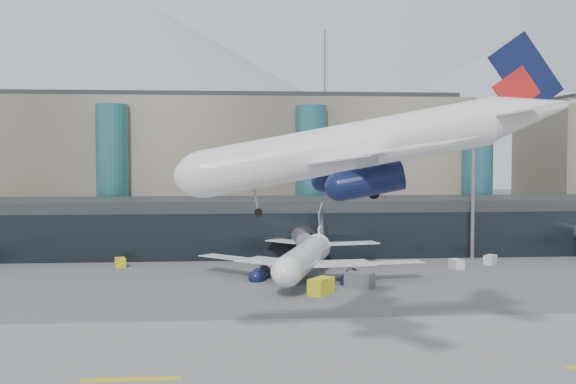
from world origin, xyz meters
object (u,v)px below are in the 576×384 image
Objects in this scene: jet_parked_mid at (308,247)px; veh_d at (490,260)px; lightmast_mid at (473,175)px; veh_c at (360,280)px; veh_g at (456,264)px; hero_jet at (388,130)px; veh_b at (120,262)px; veh_h at (321,286)px.

veh_d is (31.09, 9.18, -3.54)m from jet_parked_mid.
lightmast_mid is 37.58m from veh_c.
jet_parked_mid reaches higher than veh_c.
hero_jet is at bearing -35.14° from veh_g.
veh_h is (29.09, -25.22, 0.33)m from veh_b.
veh_b is 60.15m from veh_d.
veh_b is 38.50m from veh_h.
lightmast_mid reaches higher than veh_c.
jet_parked_mid is 24.75m from veh_g.
jet_parked_mid is (-1.32, 46.07, -15.74)m from hero_jet.
jet_parked_mid is at bearing -152.70° from lightmast_mid.
veh_g is (-6.28, -10.76, -13.65)m from lightmast_mid.
veh_g is at bearing -120.26° from lightmast_mid.
lightmast_mid is at bearing -46.03° from jet_parked_mid.
veh_c reaches higher than veh_d.
veh_d is at bearing 75.11° from veh_c.
veh_c is 31.46m from veh_d.
hero_jet is at bearing -58.70° from veh_c.
jet_parked_mid is 9.26× the size of veh_h.
hero_jet is 9.11× the size of veh_h.
veh_b is at bearing -172.86° from veh_c.
veh_d is at bearing -17.02° from veh_h.
lightmast_mid is 9.74× the size of veh_g.
veh_b is at bearing 120.15° from hero_jet.
veh_b is (-29.01, 11.57, -3.57)m from jet_parked_mid.
veh_d is at bearing -106.12° from veh_b.
lightmast_mid is 60.99m from veh_b.
jet_parked_mid reaches higher than veh_b.
lightmast_mid is 9.70× the size of veh_d.
lightmast_mid is at bearing 47.62° from veh_d.
jet_parked_mid reaches higher than veh_g.
veh_d is (0.80, -6.45, -13.66)m from lightmast_mid.
veh_d is (29.77, 55.25, -19.29)m from hero_jet.
lightmast_mid is 6.78× the size of veh_c.
jet_parked_mid reaches higher than veh_d.
veh_c is 1.43× the size of veh_d.
veh_b is 0.96× the size of veh_g.
veh_d is at bearing -56.87° from jet_parked_mid.
hero_jet is at bearing -141.19° from veh_h.
veh_h is at bearing -144.77° from veh_b.
hero_jet is at bearing -161.69° from jet_parked_mid.
lightmast_mid reaches higher than veh_g.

